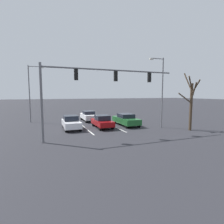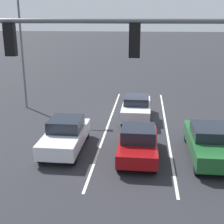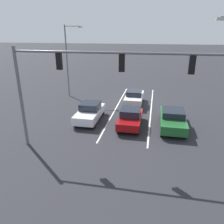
% 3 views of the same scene
% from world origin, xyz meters
% --- Properties ---
extents(ground_plane, '(240.00, 240.00, 0.00)m').
position_xyz_m(ground_plane, '(0.00, 0.00, 0.00)').
color(ground_plane, '#28282D').
extents(lane_stripe_left_divider, '(0.12, 15.86, 0.01)m').
position_xyz_m(lane_stripe_left_divider, '(-1.77, 1.93, 0.01)').
color(lane_stripe_left_divider, silver).
rests_on(lane_stripe_left_divider, ground_plane).
extents(lane_stripe_center_divider, '(0.12, 15.86, 0.01)m').
position_xyz_m(lane_stripe_center_divider, '(1.77, 1.93, 0.01)').
color(lane_stripe_center_divider, silver).
rests_on(lane_stripe_center_divider, ground_plane).
extents(car_white_rightlane_front, '(1.78, 4.19, 1.56)m').
position_xyz_m(car_white_rightlane_front, '(3.43, 5.85, 0.77)').
color(car_white_rightlane_front, silver).
rests_on(car_white_rightlane_front, ground_plane).
extents(car_darkgreen_leftlane_front, '(1.94, 4.79, 1.51)m').
position_xyz_m(car_darkgreen_leftlane_front, '(-3.56, 5.99, 0.77)').
color(car_darkgreen_leftlane_front, '#1E5928').
rests_on(car_darkgreen_leftlane_front, ground_plane).
extents(car_maroon_midlane_front, '(1.76, 4.05, 1.52)m').
position_xyz_m(car_maroon_midlane_front, '(-0.18, 6.44, 0.77)').
color(car_maroon_midlane_front, maroon).
rests_on(car_maroon_midlane_front, ground_plane).
extents(car_silver_midlane_second, '(1.76, 4.22, 1.52)m').
position_xyz_m(car_silver_midlane_second, '(0.10, 0.65, 0.78)').
color(car_silver_midlane_second, silver).
rests_on(car_silver_midlane_second, ground_plane).
extents(traffic_signal_gantry, '(12.80, 0.37, 6.58)m').
position_xyz_m(traffic_signal_gantry, '(2.17, 10.85, 5.08)').
color(traffic_signal_gantry, slate).
rests_on(traffic_signal_gantry, ground_plane).
extents(street_lamp_right_shoulder, '(2.06, 0.24, 8.07)m').
position_xyz_m(street_lamp_right_shoulder, '(7.94, -1.17, 4.67)').
color(street_lamp_right_shoulder, slate).
rests_on(street_lamp_right_shoulder, ground_plane).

